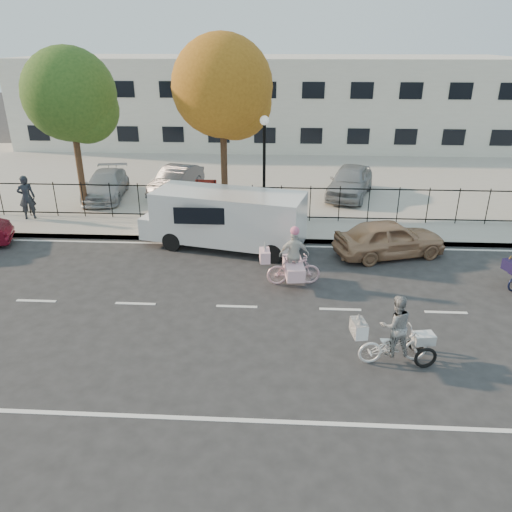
# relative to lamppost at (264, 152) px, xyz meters

# --- Properties ---
(ground) EXTENTS (120.00, 120.00, 0.00)m
(ground) POSITION_rel_lamppost_xyz_m (-0.50, -6.80, -3.11)
(ground) COLOR #333334
(road_markings) EXTENTS (60.00, 9.52, 0.01)m
(road_markings) POSITION_rel_lamppost_xyz_m (-0.50, -6.80, -3.11)
(road_markings) COLOR silver
(road_markings) RESTS_ON ground
(curb) EXTENTS (60.00, 0.10, 0.15)m
(curb) POSITION_rel_lamppost_xyz_m (-0.50, -1.75, -3.04)
(curb) COLOR #A8A399
(curb) RESTS_ON ground
(sidewalk) EXTENTS (60.00, 2.20, 0.15)m
(sidewalk) POSITION_rel_lamppost_xyz_m (-0.50, -0.70, -3.04)
(sidewalk) COLOR #A8A399
(sidewalk) RESTS_ON ground
(parking_lot) EXTENTS (60.00, 15.60, 0.15)m
(parking_lot) POSITION_rel_lamppost_xyz_m (-0.50, 8.20, -3.04)
(parking_lot) COLOR #A8A399
(parking_lot) RESTS_ON ground
(iron_fence) EXTENTS (58.00, 0.06, 1.50)m
(iron_fence) POSITION_rel_lamppost_xyz_m (-0.50, 0.40, -2.21)
(iron_fence) COLOR black
(iron_fence) RESTS_ON sidewalk
(building) EXTENTS (34.00, 10.00, 6.00)m
(building) POSITION_rel_lamppost_xyz_m (-0.50, 18.20, -0.11)
(building) COLOR silver
(building) RESTS_ON ground
(lamppost) EXTENTS (0.36, 0.36, 4.33)m
(lamppost) POSITION_rel_lamppost_xyz_m (0.00, 0.00, 0.00)
(lamppost) COLOR black
(lamppost) RESTS_ON sidewalk
(street_sign) EXTENTS (0.85, 0.06, 1.80)m
(street_sign) POSITION_rel_lamppost_xyz_m (-2.35, 0.00, -1.70)
(street_sign) COLOR black
(street_sign) RESTS_ON sidewalk
(zebra_trike) EXTENTS (2.08, 0.98, 1.77)m
(zebra_trike) POSITION_rel_lamppost_xyz_m (3.49, -9.24, -2.43)
(zebra_trike) COLOR white
(zebra_trike) RESTS_ON ground
(unicorn_bike) EXTENTS (1.96, 1.38, 1.95)m
(unicorn_bike) POSITION_rel_lamppost_xyz_m (1.12, -5.25, -2.39)
(unicorn_bike) COLOR #F6BBC5
(unicorn_bike) RESTS_ON ground
(white_van) EXTENTS (6.30, 3.20, 2.11)m
(white_van) POSITION_rel_lamppost_xyz_m (-1.30, -2.31, -1.95)
(white_van) COLOR white
(white_van) RESTS_ON ground
(gold_sedan) EXTENTS (4.20, 2.65, 1.33)m
(gold_sedan) POSITION_rel_lamppost_xyz_m (4.58, -2.79, -2.45)
(gold_sedan) COLOR tan
(gold_sedan) RESTS_ON ground
(pedestrian) EXTENTS (0.80, 0.67, 1.86)m
(pedestrian) POSITION_rel_lamppost_xyz_m (-9.93, 0.00, -2.03)
(pedestrian) COLOR black
(pedestrian) RESTS_ON sidewalk
(lot_car_a) EXTENTS (2.26, 4.42, 1.23)m
(lot_car_a) POSITION_rel_lamppost_xyz_m (-7.68, 3.21, -2.35)
(lot_car_a) COLOR #A1A5A9
(lot_car_a) RESTS_ON parking_lot
(lot_car_c) EXTENTS (2.27, 4.09, 1.28)m
(lot_car_c) POSITION_rel_lamppost_xyz_m (-4.49, 4.19, -2.32)
(lot_car_c) COLOR #45464C
(lot_car_c) RESTS_ON parking_lot
(lot_car_d) EXTENTS (2.93, 4.65, 1.48)m
(lot_car_d) POSITION_rel_lamppost_xyz_m (3.97, 4.07, -2.22)
(lot_car_d) COLOR #929599
(lot_car_d) RESTS_ON parking_lot
(tree_west) EXTENTS (3.80, 3.80, 6.97)m
(tree_west) POSITION_rel_lamppost_xyz_m (-7.92, 1.46, 1.77)
(tree_west) COLOR #442D1D
(tree_west) RESTS_ON ground
(tree_mid) EXTENTS (4.07, 4.07, 7.46)m
(tree_mid) POSITION_rel_lamppost_xyz_m (-1.62, 1.46, 2.11)
(tree_mid) COLOR #442D1D
(tree_mid) RESTS_ON ground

